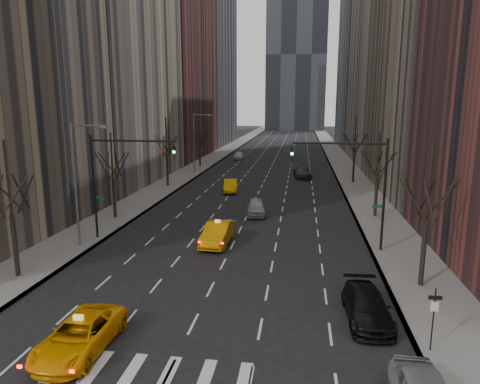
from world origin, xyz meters
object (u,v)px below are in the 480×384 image
at_px(parked_suv_black, 367,306).
at_px(taxi_sedan, 218,233).
at_px(taxi_suv, 80,335).
at_px(silver_sedan_ahead, 256,207).

bearing_deg(parked_suv_black, taxi_sedan, 129.73).
height_order(taxi_suv, silver_sedan_ahead, silver_sedan_ahead).
xyz_separation_m(taxi_sedan, parked_suv_black, (9.48, -10.51, -0.11)).
height_order(taxi_sedan, silver_sedan_ahead, taxi_sedan).
xyz_separation_m(taxi_suv, silver_sedan_ahead, (5.04, 24.27, 0.04)).
bearing_deg(taxi_suv, silver_sedan_ahead, 79.49).
bearing_deg(taxi_sedan, silver_sedan_ahead, 80.68).
xyz_separation_m(taxi_suv, parked_suv_black, (12.55, 4.49, 0.01)).
relative_size(taxi_sedan, parked_suv_black, 1.02).
bearing_deg(taxi_sedan, parked_suv_black, -45.33).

